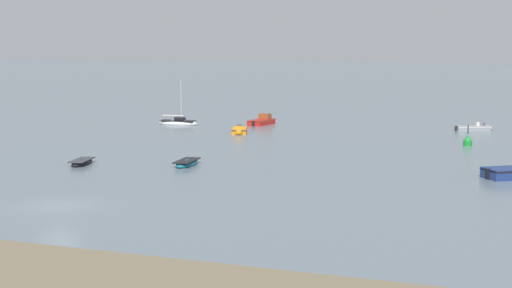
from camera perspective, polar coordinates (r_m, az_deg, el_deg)
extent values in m
plane|color=slate|center=(54.36, -13.47, -4.19)|extent=(800.00, 800.00, 0.00)
cube|color=orange|center=(95.71, -1.15, 0.89)|extent=(2.93, 4.30, 0.78)
cone|color=orange|center=(93.65, -1.20, 0.76)|extent=(1.90, 1.71, 1.57)
cube|color=#33383F|center=(95.64, -1.16, 1.07)|extent=(3.00, 4.39, 0.09)
cube|color=#33383F|center=(95.04, -1.17, 1.22)|extent=(0.61, 0.51, 0.43)
cube|color=black|center=(97.63, -1.11, 1.08)|extent=(0.38, 0.34, 0.56)
cube|color=black|center=(65.53, 15.79, -1.99)|extent=(0.53, 0.55, 0.77)
ellipsoid|color=white|center=(105.68, -5.42, 1.43)|extent=(5.31, 1.90, 0.90)
cube|color=black|center=(105.65, -5.42, 1.63)|extent=(4.52, 1.69, 0.09)
cube|color=black|center=(105.52, -5.29, 1.76)|extent=(1.31, 0.96, 0.32)
cylinder|color=#B7BABF|center=(105.25, -5.20, 3.01)|extent=(0.09, 0.09, 4.96)
cylinder|color=beige|center=(105.86, -5.75, 1.95)|extent=(2.88, 0.33, 0.18)
ellipsoid|color=#197084|center=(70.54, -4.81, -1.36)|extent=(1.94, 4.22, 0.64)
cube|color=black|center=(70.50, -4.81, -1.14)|extent=(1.87, 3.90, 0.09)
cube|color=black|center=(70.51, -4.81, -1.22)|extent=(1.28, 0.43, 0.06)
cube|color=red|center=(105.27, 0.37, 1.46)|extent=(2.24, 4.60, 0.88)
cone|color=red|center=(107.35, 0.92, 1.57)|extent=(1.88, 1.55, 1.76)
cube|color=brown|center=(105.28, 0.38, 1.64)|extent=(2.29, 4.71, 0.10)
cube|color=brown|center=(106.15, 0.62, 1.93)|extent=(1.48, 1.19, 0.68)
cube|color=#384751|center=(106.62, 0.75, 1.98)|extent=(1.35, 0.36, 0.54)
cube|color=black|center=(103.32, -0.17, 1.43)|extent=(0.37, 0.30, 0.62)
ellipsoid|color=black|center=(72.38, -11.95, -1.28)|extent=(2.25, 4.07, 0.61)
cube|color=#33383F|center=(72.35, -11.96, -1.08)|extent=(2.14, 3.77, 0.08)
cube|color=#33383F|center=(72.36, -11.96, -1.15)|extent=(1.21, 0.53, 0.06)
cube|color=gray|center=(101.43, 14.73, 1.01)|extent=(4.25, 3.28, 0.78)
cone|color=gray|center=(102.18, 15.81, 1.02)|extent=(1.81, 1.95, 1.56)
cube|color=silver|center=(101.42, 14.76, 1.17)|extent=(4.35, 3.35, 0.09)
cube|color=silver|center=(101.59, 15.06, 1.35)|extent=(0.55, 0.62, 0.43)
cube|color=black|center=(100.75, 13.71, 1.07)|extent=(0.36, 0.39, 0.55)
cylinder|color=#198C2D|center=(86.38, 14.43, 0.00)|extent=(0.90, 0.90, 0.70)
cone|color=#198C2D|center=(86.30, 14.44, 0.46)|extent=(0.72, 0.72, 0.70)
cylinder|color=black|center=(86.21, 14.46, 0.99)|extent=(0.10, 0.10, 0.90)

